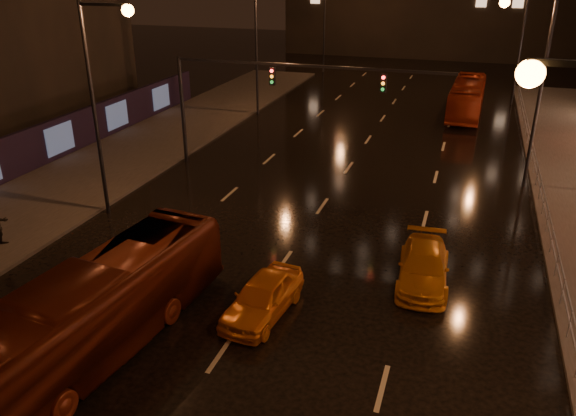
% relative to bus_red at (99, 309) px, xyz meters
% --- Properties ---
extents(ground, '(140.00, 140.00, 0.00)m').
position_rel_bus_red_xyz_m(ground, '(3.55, 16.96, -1.46)').
color(ground, black).
rests_on(ground, ground).
extents(sidewalk_left, '(7.00, 70.00, 0.15)m').
position_rel_bus_red_xyz_m(sidewalk_left, '(-9.95, 11.96, -1.38)').
color(sidewalk_left, '#38332D').
rests_on(sidewalk_left, ground).
extents(traffic_signal, '(15.31, 0.32, 6.20)m').
position_rel_bus_red_xyz_m(traffic_signal, '(-1.51, 16.95, 3.28)').
color(traffic_signal, black).
rests_on(traffic_signal, ground).
extents(railing_right, '(0.05, 56.00, 1.00)m').
position_rel_bus_red_xyz_m(railing_right, '(13.75, 14.96, -0.56)').
color(railing_right, '#99999E').
rests_on(railing_right, sidewalk_right).
extents(bus_red, '(3.56, 10.66, 2.91)m').
position_rel_bus_red_xyz_m(bus_red, '(0.00, 0.00, 0.00)').
color(bus_red, '#591B0C').
rests_on(bus_red, ground).
extents(bus_curb, '(2.60, 9.89, 2.74)m').
position_rel_bus_red_xyz_m(bus_curb, '(9.55, 34.12, -0.09)').
color(bus_curb, maroon).
rests_on(bus_curb, ground).
extents(taxi_near, '(2.06, 4.19, 1.37)m').
position_rel_bus_red_xyz_m(taxi_near, '(4.05, 3.31, -0.77)').
color(taxi_near, orange).
rests_on(taxi_near, ground).
extents(taxi_far, '(2.11, 4.61, 1.31)m').
position_rel_bus_red_xyz_m(taxi_far, '(9.00, 7.20, -0.80)').
color(taxi_far, '#C87412').
rests_on(taxi_far, ground).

